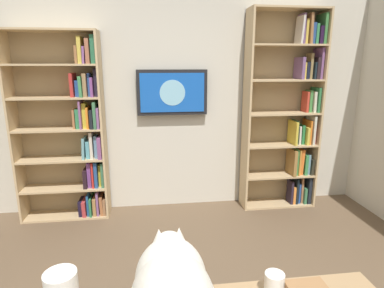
{
  "coord_description": "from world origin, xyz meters",
  "views": [
    {
      "loc": [
        0.25,
        1.34,
        1.63
      ],
      "look_at": [
        -0.05,
        -1.02,
        1.04
      ],
      "focal_mm": 29.77,
      "sensor_mm": 36.0,
      "label": 1
    }
  ],
  "objects_px": {
    "bookshelf_right": "(72,131)",
    "coffee_mug": "(274,284)",
    "wall_mounted_tv": "(172,92)",
    "bookshelf_left": "(290,115)"
  },
  "relations": [
    {
      "from": "wall_mounted_tv",
      "to": "coffee_mug",
      "type": "height_order",
      "value": "wall_mounted_tv"
    },
    {
      "from": "bookshelf_left",
      "to": "wall_mounted_tv",
      "type": "height_order",
      "value": "bookshelf_left"
    },
    {
      "from": "bookshelf_right",
      "to": "wall_mounted_tv",
      "type": "height_order",
      "value": "bookshelf_right"
    },
    {
      "from": "bookshelf_right",
      "to": "wall_mounted_tv",
      "type": "relative_size",
      "value": 2.57
    },
    {
      "from": "wall_mounted_tv",
      "to": "coffee_mug",
      "type": "xyz_separation_m",
      "value": [
        -0.24,
        2.43,
        -0.56
      ]
    },
    {
      "from": "wall_mounted_tv",
      "to": "coffee_mug",
      "type": "relative_size",
      "value": 7.94
    },
    {
      "from": "bookshelf_right",
      "to": "coffee_mug",
      "type": "relative_size",
      "value": 20.43
    },
    {
      "from": "bookshelf_right",
      "to": "bookshelf_left",
      "type": "bearing_deg",
      "value": -179.96
    },
    {
      "from": "bookshelf_left",
      "to": "coffee_mug",
      "type": "relative_size",
      "value": 22.95
    },
    {
      "from": "bookshelf_left",
      "to": "bookshelf_right",
      "type": "bearing_deg",
      "value": 0.04
    }
  ]
}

